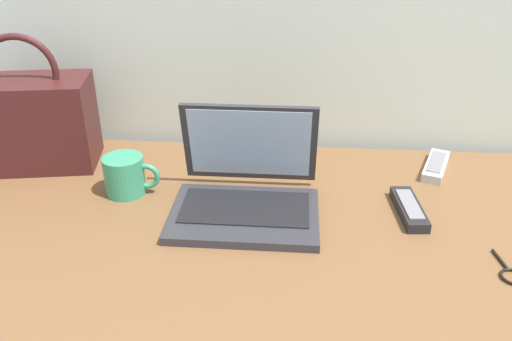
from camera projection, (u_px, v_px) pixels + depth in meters
The scene contains 6 objects.
desk at pixel (268, 228), 1.12m from camera, with size 1.60×0.76×0.03m.
laptop at pixel (246, 189), 1.14m from camera, with size 0.31×0.27×0.21m.
coffee_mug at pixel (126, 175), 1.20m from camera, with size 0.13×0.09×0.09m.
remote_control_near at pixel (409, 209), 1.13m from camera, with size 0.06×0.16×0.02m.
remote_control_far at pixel (436, 166), 1.31m from camera, with size 0.10×0.17×0.02m.
handbag at pixel (30, 121), 1.30m from camera, with size 0.32×0.21×0.33m.
Camera 1 is at (0.05, -0.93, 0.64)m, focal length 37.20 mm.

